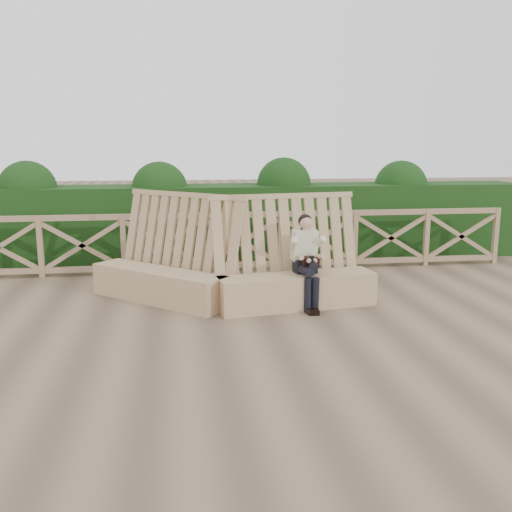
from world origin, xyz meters
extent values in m
plane|color=brown|center=(0.00, 0.00, 0.00)|extent=(60.00, 60.00, 0.00)
cube|color=#9F805B|center=(-1.48, 1.64, 0.24)|extent=(2.03, 1.91, 0.49)
cube|color=#9F805B|center=(-1.29, 1.84, 0.82)|extent=(2.00, 1.88, 1.60)
cube|color=#9F805B|center=(0.50, 1.04, 0.24)|extent=(2.34, 0.84, 0.49)
cube|color=#9F805B|center=(0.46, 1.30, 0.82)|extent=(2.33, 0.79, 1.60)
cube|color=black|center=(0.65, 1.15, 0.58)|extent=(0.34, 0.26, 0.19)
cube|color=beige|center=(0.64, 1.19, 0.88)|extent=(0.38, 0.29, 0.46)
sphere|color=tan|center=(0.65, 1.15, 1.22)|extent=(0.21, 0.21, 0.19)
sphere|color=black|center=(0.64, 1.18, 1.24)|extent=(0.22, 0.22, 0.20)
cylinder|color=black|center=(0.59, 0.96, 0.57)|extent=(0.18, 0.42, 0.13)
cylinder|color=black|center=(0.73, 0.99, 0.63)|extent=(0.18, 0.42, 0.15)
cylinder|color=black|center=(0.60, 0.76, 0.24)|extent=(0.12, 0.12, 0.49)
cylinder|color=black|center=(0.71, 0.76, 0.24)|extent=(0.12, 0.12, 0.49)
cube|color=black|center=(0.61, 0.68, 0.04)|extent=(0.10, 0.22, 0.07)
cube|color=black|center=(0.70, 0.67, 0.04)|extent=(0.10, 0.22, 0.07)
cube|color=black|center=(0.68, 0.99, 0.67)|extent=(0.26, 0.17, 0.16)
cube|color=black|center=(0.68, 0.85, 0.72)|extent=(0.07, 0.08, 0.11)
cube|color=#7D6049|center=(0.00, 3.50, 1.05)|extent=(10.10, 0.07, 0.10)
cube|color=#7D6049|center=(0.00, 3.50, 0.12)|extent=(10.10, 0.07, 0.10)
cube|color=black|center=(0.00, 4.70, 0.75)|extent=(12.00, 1.20, 1.50)
camera|label=1|loc=(-1.20, -6.77, 2.35)|focal=40.00mm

